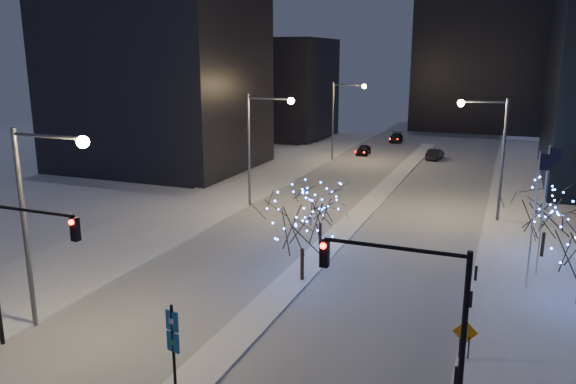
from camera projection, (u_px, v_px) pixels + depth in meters
The scene contains 23 objects.
road at pixel (378, 196), 54.44m from camera, with size 20.00×130.00×0.02m, color #ADB1BC.
median at pixel (366, 208), 49.91m from camera, with size 2.00×80.00×0.15m, color white.
east_sidewalk at pixel (559, 269), 35.49m from camera, with size 10.00×90.00×0.15m, color white.
west_sidewalk at pixel (169, 221), 45.91m from camera, with size 8.00×90.00×0.15m, color white.
filler_west_near at pixel (158, 67), 66.19m from camera, with size 22.00×18.00×24.00m, color black.
filler_west_far at pixel (273, 88), 93.51m from camera, with size 18.00×16.00×16.00m, color black.
horizon_block at pixel (489, 11), 98.82m from camera, with size 24.00×14.00×42.00m, color black.
street_lamp_w_near at pixel (39, 203), 26.32m from camera, with size 4.40×0.56×10.00m.
street_lamp_w_mid at pixel (260, 135), 48.90m from camera, with size 4.40×0.56×10.00m.
street_lamp_w_far at pixel (341, 110), 71.48m from camera, with size 4.40×0.56×10.00m.
street_lamp_east at pixel (492, 143), 44.79m from camera, with size 3.90×0.56×10.00m.
traffic_signal_west at pixel (16, 253), 24.74m from camera, with size 5.26×0.43×7.00m.
traffic_signal_east at pixel (418, 307), 19.40m from camera, with size 5.26×0.43×7.00m.
flagpoles at pixel (540, 205), 32.48m from camera, with size 1.35×2.60×8.00m.
bollards at pixel (468, 315), 28.06m from camera, with size 0.16×12.16×0.90m.
car_near at pixel (363, 150), 77.02m from camera, with size 1.62×4.02×1.37m, color black.
car_mid at pixel (435, 154), 73.64m from camera, with size 1.48×4.25×1.40m, color black.
car_far at pixel (396, 138), 88.70m from camera, with size 1.94×4.77×1.38m, color #222227.
holiday_tree_median_near at pixel (302, 220), 32.83m from camera, with size 5.61×5.61×5.92m.
holiday_tree_median_far at pixel (321, 205), 39.14m from camera, with size 4.43×4.43×4.52m.
holiday_tree_plaza_far at pixel (547, 209), 36.86m from camera, with size 4.98×4.98×5.20m.
wayfinding_sign at pixel (173, 337), 22.47m from camera, with size 0.65×0.23×3.64m.
construction_sign at pixel (465, 336), 24.68m from camera, with size 1.09×0.14×1.80m.
Camera 1 is at (11.37, -17.33, 13.20)m, focal length 35.00 mm.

